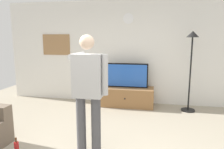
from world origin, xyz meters
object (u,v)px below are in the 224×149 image
at_px(wall_clock, 128,19).
at_px(person_standing_nearer_lamp, 88,88).
at_px(tv_stand, 126,97).
at_px(framed_picture, 56,45).
at_px(floor_lamp, 191,55).
at_px(television, 127,75).

height_order(wall_clock, person_standing_nearer_lamp, wall_clock).
relative_size(tv_stand, person_standing_nearer_lamp, 0.78).
relative_size(tv_stand, framed_picture, 1.77).
xyz_separation_m(tv_stand, wall_clock, (-0.00, 0.29, 1.98)).
bearing_deg(tv_stand, wall_clock, 90.00).
relative_size(framed_picture, person_standing_nearer_lamp, 0.44).
xyz_separation_m(wall_clock, person_standing_nearer_lamp, (-0.29, -2.63, -1.21)).
bearing_deg(framed_picture, floor_lamp, -6.80).
bearing_deg(tv_stand, framed_picture, 171.61).
bearing_deg(floor_lamp, wall_clock, 164.69).
distance_m(wall_clock, person_standing_nearer_lamp, 2.91).
distance_m(television, wall_clock, 1.45).
bearing_deg(wall_clock, framed_picture, 179.86).
xyz_separation_m(wall_clock, framed_picture, (-2.00, 0.00, -0.67)).
bearing_deg(television, person_standing_nearer_lamp, -96.88).
relative_size(tv_stand, wall_clock, 5.23).
bearing_deg(framed_picture, tv_stand, -8.39).
xyz_separation_m(wall_clock, floor_lamp, (1.51, -0.41, -0.87)).
xyz_separation_m(floor_lamp, person_standing_nearer_lamp, (-1.80, -2.22, -0.34)).
bearing_deg(person_standing_nearer_lamp, tv_stand, 82.98).
distance_m(tv_stand, framed_picture, 2.41).
bearing_deg(floor_lamp, tv_stand, 175.31).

